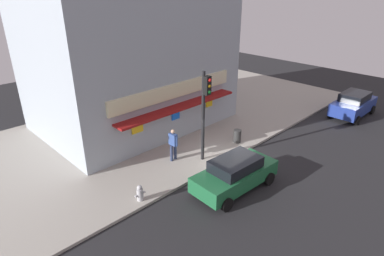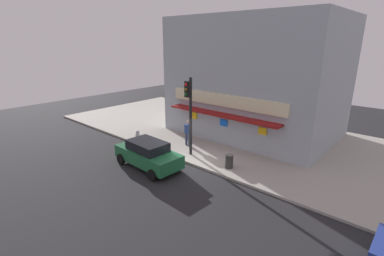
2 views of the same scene
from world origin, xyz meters
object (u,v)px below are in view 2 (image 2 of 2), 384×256
at_px(trash_can, 229,161).
at_px(pedestrian, 188,132).
at_px(parked_car_green, 148,154).
at_px(traffic_light, 189,107).
at_px(fire_hydrant, 138,136).

xyz_separation_m(trash_can, pedestrian, (-4.17, 1.08, 0.62)).
relative_size(trash_can, parked_car_green, 0.18).
relative_size(traffic_light, pedestrian, 2.72).
relative_size(pedestrian, parked_car_green, 0.41).
bearing_deg(traffic_light, trash_can, 1.41).
xyz_separation_m(traffic_light, fire_hydrant, (-4.64, -0.50, -2.79)).
bearing_deg(fire_hydrant, pedestrian, 25.68).
bearing_deg(parked_car_green, pedestrian, 95.94).
height_order(trash_can, parked_car_green, parked_car_green).
bearing_deg(trash_can, fire_hydrant, -175.66).
bearing_deg(pedestrian, traffic_light, -44.07).
relative_size(trash_can, pedestrian, 0.44).
bearing_deg(parked_car_green, fire_hydrant, 149.77).
relative_size(fire_hydrant, pedestrian, 0.42).
xyz_separation_m(trash_can, parked_car_green, (-3.77, -2.82, 0.30)).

